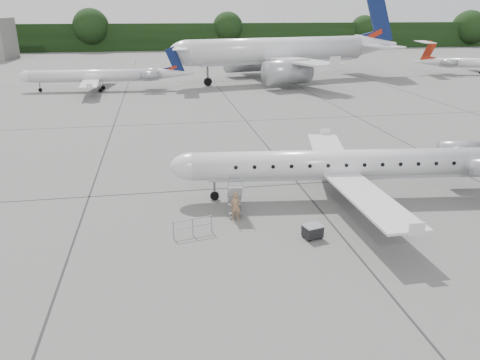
{
  "coord_description": "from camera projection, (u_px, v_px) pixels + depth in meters",
  "views": [
    {
      "loc": [
        -13.45,
        -22.52,
        11.85
      ],
      "look_at": [
        -8.96,
        3.3,
        2.3
      ],
      "focal_mm": 35.0,
      "sensor_mm": 36.0,
      "label": 1
    }
  ],
  "objects": [
    {
      "name": "airstair",
      "position": [
        235.0,
        197.0,
        28.8
      ],
      "size": [
        1.08,
        2.23,
        2.05
      ],
      "primitive_type": null,
      "rotation": [
        0.0,
        0.0,
        -0.11
      ],
      "color": "silver",
      "rests_on": "ground"
    },
    {
      "name": "bg_narrowbody",
      "position": [
        279.0,
        38.0,
        79.78
      ],
      "size": [
        47.01,
        38.39,
        14.83
      ],
      "primitive_type": null,
      "rotation": [
        0.0,
        0.0,
        0.23
      ],
      "color": "silver",
      "rests_on": "ground"
    },
    {
      "name": "treeline",
      "position": [
        199.0,
        37.0,
        146.03
      ],
      "size": [
        260.0,
        4.0,
        8.0
      ],
      "primitive_type": "cube",
      "color": "black",
      "rests_on": "ground"
    },
    {
      "name": "safety_railing",
      "position": [
        193.0,
        227.0,
        25.95
      ],
      "size": [
        2.17,
        0.54,
        1.0
      ],
      "primitive_type": null,
      "rotation": [
        0.0,
        0.0,
        0.21
      ],
      "color": "gray",
      "rests_on": "ground"
    },
    {
      "name": "baggage_cart",
      "position": [
        313.0,
        231.0,
        25.66
      ],
      "size": [
        1.14,
        1.01,
        0.84
      ],
      "primitive_type": null,
      "rotation": [
        0.0,
        0.0,
        0.26
      ],
      "color": "black",
      "rests_on": "ground"
    },
    {
      "name": "ground",
      "position": [
        402.0,
        227.0,
        27.06
      ],
      "size": [
        320.0,
        320.0,
        0.0
      ],
      "primitive_type": "plane",
      "color": "slate",
      "rests_on": "ground"
    },
    {
      "name": "bg_regional_left",
      "position": [
        94.0,
        70.0,
        71.57
      ],
      "size": [
        25.95,
        19.45,
        6.52
      ],
      "primitive_type": null,
      "rotation": [
        0.0,
        0.0,
        -0.06
      ],
      "color": "silver",
      "rests_on": "ground"
    },
    {
      "name": "passenger",
      "position": [
        236.0,
        207.0,
        27.71
      ],
      "size": [
        0.75,
        0.62,
        1.76
      ],
      "primitive_type": "imported",
      "rotation": [
        0.0,
        0.0,
        -0.37
      ],
      "color": "#88664A",
      "rests_on": "ground"
    },
    {
      "name": "main_regional_jet",
      "position": [
        346.0,
        150.0,
        30.37
      ],
      "size": [
        27.33,
        21.02,
        6.53
      ],
      "primitive_type": null,
      "rotation": [
        0.0,
        0.0,
        -0.11
      ],
      "color": "silver",
      "rests_on": "ground"
    }
  ]
}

